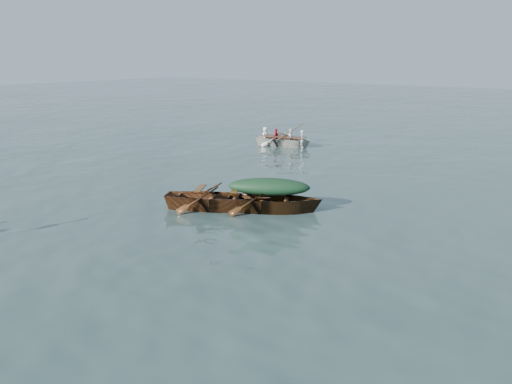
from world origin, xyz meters
TOP-DOWN VIEW (x-y plane):
  - ground at (0.00, 0.00)m, footprint 140.00×140.00m
  - green_tarp_boat at (1.52, 3.55)m, footprint 4.62×3.44m
  - open_wooden_boat at (0.16, 2.78)m, footprint 4.71×3.39m
  - rowed_boat at (-4.22, 13.20)m, footprint 4.35×2.05m
  - green_tarp_cover at (1.52, 3.55)m, footprint 2.54×1.89m
  - thwart_benches at (0.16, 2.78)m, footprint 2.42×1.82m
  - rowers at (-4.22, 13.20)m, footprint 3.09×1.68m
  - oars at (-4.22, 13.20)m, footprint 1.10×2.67m

SIDE VIEW (x-z plane):
  - ground at x=0.00m, z-range 0.00..0.00m
  - green_tarp_boat at x=1.52m, z-range -0.53..0.53m
  - open_wooden_boat at x=0.16m, z-range -0.54..0.54m
  - rowed_boat at x=-4.22m, z-range -0.49..0.49m
  - oars at x=-4.22m, z-range 0.49..0.55m
  - thwart_benches at x=0.16m, z-range 0.54..0.58m
  - green_tarp_cover at x=1.52m, z-range 0.53..1.05m
  - rowers at x=-4.22m, z-range 0.49..1.25m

